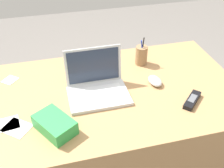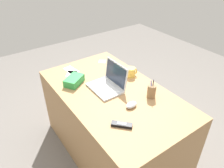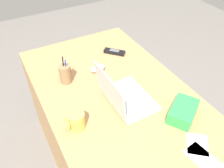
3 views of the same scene
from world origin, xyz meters
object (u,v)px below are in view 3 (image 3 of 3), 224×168
(cordless_phone, at_px, (114,52))
(snack_bag, at_px, (183,111))
(laptop, at_px, (123,96))
(computer_mouse, at_px, (98,68))
(pen_holder, at_px, (65,74))
(coffee_mug_white, at_px, (76,121))

(cordless_phone, relative_size, snack_bag, 0.75)
(laptop, xyz_separation_m, cordless_phone, (0.45, -0.19, -0.03))
(laptop, relative_size, computer_mouse, 3.04)
(pen_holder, bearing_deg, cordless_phone, -72.11)
(cordless_phone, xyz_separation_m, snack_bag, (-0.69, -0.02, 0.02))
(laptop, distance_m, snack_bag, 0.32)
(cordless_phone, bearing_deg, laptop, 156.85)
(laptop, relative_size, pen_holder, 1.76)
(pen_holder, bearing_deg, snack_bag, -142.00)
(laptop, bearing_deg, computer_mouse, -0.23)
(computer_mouse, distance_m, coffee_mug_white, 0.47)
(computer_mouse, height_order, cordless_phone, computer_mouse)
(snack_bag, bearing_deg, computer_mouse, 21.09)
(computer_mouse, relative_size, coffee_mug_white, 1.07)
(cordless_phone, height_order, snack_bag, snack_bag)
(coffee_mug_white, height_order, snack_bag, coffee_mug_white)
(cordless_phone, bearing_deg, coffee_mug_white, 135.24)
(laptop, height_order, coffee_mug_white, laptop)
(computer_mouse, distance_m, cordless_phone, 0.23)
(laptop, relative_size, cordless_phone, 2.23)
(snack_bag, bearing_deg, laptop, 42.67)
(coffee_mug_white, bearing_deg, snack_bag, -110.95)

